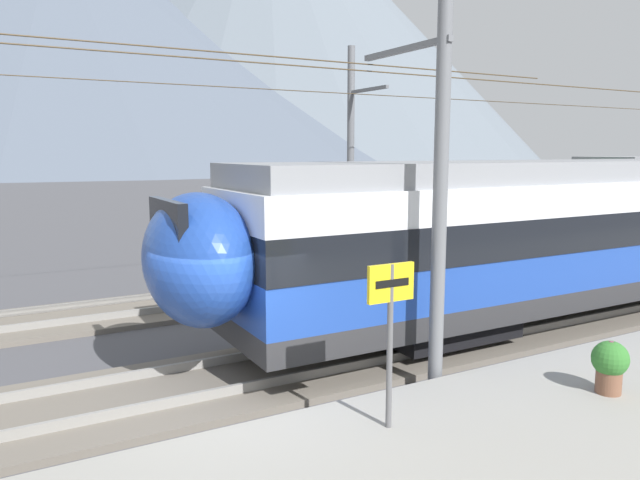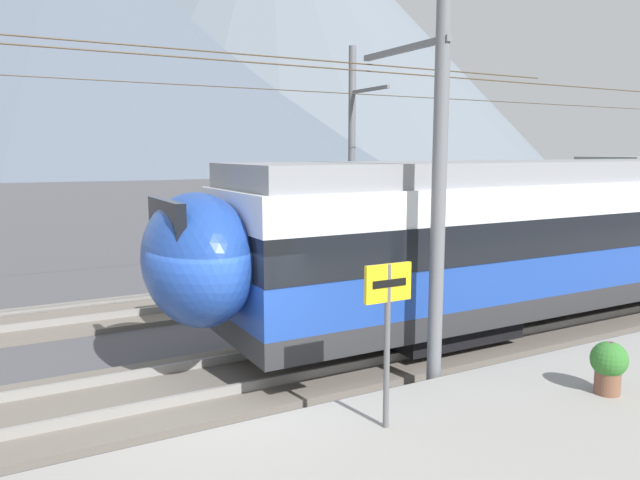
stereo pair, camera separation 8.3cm
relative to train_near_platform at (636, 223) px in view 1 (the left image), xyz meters
The scene contains 10 objects.
ground_plane 12.04m from the train_near_platform, behind, with size 400.00×400.00×0.00m, color #4C4C51.
track_near 11.95m from the train_near_platform, behind, with size 120.00×3.00×0.28m.
track_far 13.20m from the train_near_platform, 154.42° to the left, with size 120.00×3.00×0.28m.
train_near_platform is the anchor object (origin of this frame).
catenary_mast_mid 8.69m from the train_near_platform, 167.18° to the right, with size 40.39×2.35×7.15m.
catenary_mast_far_side 8.62m from the train_near_platform, 119.01° to the left, with size 40.39×2.20×7.45m.
platform_sign 10.75m from the train_near_platform, 161.86° to the right, with size 0.70×0.08×2.24m.
potted_plant_by_shelter 7.84m from the train_near_platform, 148.47° to the right, with size 0.55×0.55×0.82m.
mountain_central_peak 182.40m from the train_near_platform, 87.96° to the left, with size 206.67×206.67×66.39m, color #515B6B.
mountain_right_ridge 195.69m from the train_near_platform, 68.84° to the left, with size 176.59×176.59×93.39m, color slate.
Camera 1 is at (-2.97, -8.18, 4.06)m, focal length 33.70 mm.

